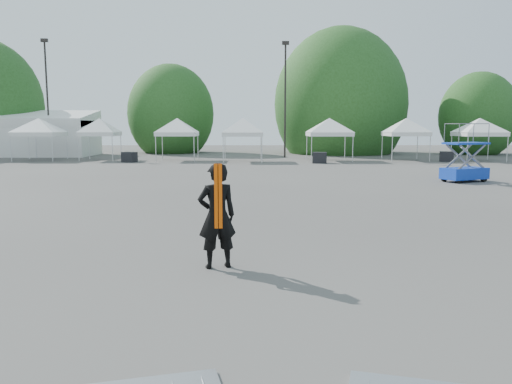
{
  "coord_description": "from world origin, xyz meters",
  "views": [
    {
      "loc": [
        -0.09,
        -11.2,
        2.73
      ],
      "look_at": [
        0.06,
        -0.48,
        1.3
      ],
      "focal_mm": 35.0,
      "sensor_mm": 36.0,
      "label": 1
    }
  ],
  "objects": [
    {
      "name": "marquee",
      "position": [
        -22.0,
        35.0,
        1.97
      ],
      "size": [
        15.0,
        6.25,
        4.23
      ],
      "color": "white",
      "rests_on": "ground"
    },
    {
      "name": "tent_h",
      "position": [
        17.9,
        27.74,
        3.06
      ],
      "size": [
        4.57,
        4.57,
        3.88
      ],
      "color": "silver",
      "rests_on": "ground"
    },
    {
      "name": "light_pole_east",
      "position": [
        3.0,
        32.0,
        5.52
      ],
      "size": [
        0.6,
        0.25,
        9.8
      ],
      "color": "black",
      "rests_on": "ground"
    },
    {
      "name": "tent_b",
      "position": [
        -16.75,
        28.84,
        3.06
      ],
      "size": [
        4.72,
        4.72,
        3.88
      ],
      "color": "silver",
      "rests_on": "ground"
    },
    {
      "name": "tree_mid_e",
      "position": [
        9.0,
        39.0,
        4.84
      ],
      "size": [
        5.12,
        5.12,
        7.79
      ],
      "color": "#382314",
      "rests_on": "ground"
    },
    {
      "name": "tent_c",
      "position": [
        -11.94,
        28.78,
        3.06
      ],
      "size": [
        3.96,
        3.96,
        3.88
      ],
      "color": "silver",
      "rests_on": "ground"
    },
    {
      "name": "crate_east",
      "position": [
        15.03,
        26.74,
        0.39
      ],
      "size": [
        1.19,
        1.05,
        0.77
      ],
      "primitive_type": "cube",
      "rotation": [
        0.0,
        0.0,
        -0.33
      ],
      "color": "black",
      "rests_on": "ground"
    },
    {
      "name": "scissor_lift",
      "position": [
        10.48,
        13.03,
        1.43
      ],
      "size": [
        2.46,
        1.88,
        2.85
      ],
      "rotation": [
        0.0,
        0.0,
        0.41
      ],
      "color": "#0C0F9E",
      "rests_on": "ground"
    },
    {
      "name": "crate_mid",
      "position": [
        5.09,
        25.4,
        0.4
      ],
      "size": [
        1.12,
        0.92,
        0.8
      ],
      "primitive_type": "cube",
      "rotation": [
        0.0,
        0.0,
        -0.13
      ],
      "color": "black",
      "rests_on": "ground"
    },
    {
      "name": "man",
      "position": [
        -0.71,
        -1.8,
        1.02
      ],
      "size": [
        0.85,
        0.69,
        2.03
      ],
      "rotation": [
        0.0,
        0.0,
        3.44
      ],
      "color": "black",
      "rests_on": "ground"
    },
    {
      "name": "light_pole_west",
      "position": [
        -18.0,
        34.0,
        5.77
      ],
      "size": [
        0.6,
        0.25,
        10.3
      ],
      "color": "black",
      "rests_on": "ground"
    },
    {
      "name": "tree_far_e",
      "position": [
        22.0,
        37.0,
        3.63
      ],
      "size": [
        3.84,
        3.84,
        5.84
      ],
      "color": "#382314",
      "rests_on": "ground"
    },
    {
      "name": "tent_e",
      "position": [
        -0.58,
        27.29,
        3.06
      ],
      "size": [
        4.35,
        4.35,
        3.88
      ],
      "color": "silver",
      "rests_on": "ground"
    },
    {
      "name": "crate_west",
      "position": [
        -9.15,
        26.61,
        0.38
      ],
      "size": [
        1.2,
        1.09,
        0.76
      ],
      "primitive_type": "cube",
      "rotation": [
        0.0,
        0.0,
        -0.4
      ],
      "color": "black",
      "rests_on": "ground"
    },
    {
      "name": "tent_g",
      "position": [
        12.32,
        28.34,
        3.06
      ],
      "size": [
        4.41,
        4.41,
        3.88
      ],
      "color": "silver",
      "rests_on": "ground"
    },
    {
      "name": "tree_mid_w",
      "position": [
        -8.0,
        40.0,
        3.93
      ],
      "size": [
        4.16,
        4.16,
        6.33
      ],
      "color": "#382314",
      "rests_on": "ground"
    },
    {
      "name": "ground",
      "position": [
        0.0,
        0.0,
        0.0
      ],
      "size": [
        120.0,
        120.0,
        0.0
      ],
      "primitive_type": "plane",
      "color": "#474442",
      "rests_on": "ground"
    },
    {
      "name": "tent_d",
      "position": [
        -5.75,
        28.44,
        3.06
      ],
      "size": [
        4.4,
        4.4,
        3.88
      ],
      "color": "silver",
      "rests_on": "ground"
    },
    {
      "name": "tent_f",
      "position": [
        6.19,
        28.03,
        3.06
      ],
      "size": [
        4.7,
        4.7,
        3.88
      ],
      "color": "silver",
      "rests_on": "ground"
    }
  ]
}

